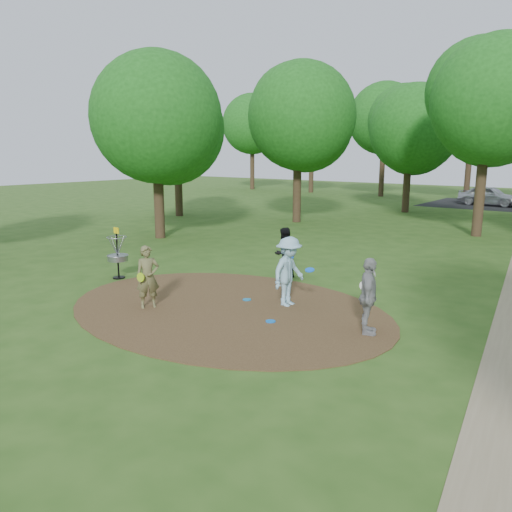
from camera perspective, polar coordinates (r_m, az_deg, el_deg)
The scene contains 11 objects.
ground at distance 12.16m, azimuth -3.45°, elevation -6.00°, with size 100.00×100.00×0.00m, color #2D5119.
dirt_clearing at distance 12.15m, azimuth -3.45°, elevation -5.96°, with size 8.40×8.40×0.02m, color #47301C.
player_observer_with_disc at distance 12.26m, azimuth -12.26°, elevation -2.37°, with size 0.61×0.67×1.53m.
player_throwing_with_disc at distance 12.15m, azimuth 3.77°, elevation -1.80°, with size 1.08×1.12×1.72m.
player_walking_with_disc at distance 14.86m, azimuth 3.21°, elevation 0.34°, with size 0.67×0.79×1.53m.
player_waiting_with_disc at distance 10.49m, azimuth 12.71°, elevation -4.54°, with size 0.74×1.03×1.62m.
disc_ground_cyan at distance 12.75m, azimuth -1.05°, elevation -5.00°, with size 0.22×0.22×0.02m, color #177ABA.
disc_ground_blue at distance 11.16m, azimuth 1.68°, elevation -7.46°, with size 0.22×0.22×0.02m, color blue.
car_left at distance 39.24m, azimuth 25.09°, elevation 6.26°, with size 1.65×4.10×1.40m, color #B4B5BD.
disc_golf_basket at distance 15.36m, azimuth -15.57°, elevation 0.71°, with size 0.63×0.63×1.54m.
tree_ring at distance 18.66m, azimuth 20.65°, elevation 15.41°, with size 36.56×45.08×8.58m.
Camera 1 is at (7.59, -8.74, 3.70)m, focal length 35.00 mm.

